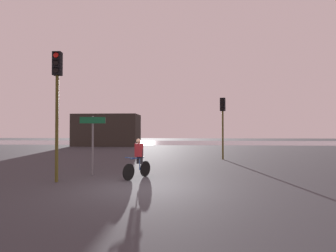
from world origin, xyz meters
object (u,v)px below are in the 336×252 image
object	(u,v)px
traffic_light_near_left	(57,92)
distant_building	(107,130)
traffic_light_far_right	(223,116)
direction_sign_post	(93,136)
cyclist	(138,158)

from	to	relation	value
traffic_light_near_left	distant_building	bearing A→B (deg)	-81.22
traffic_light_far_right	direction_sign_post	xyz separation A→B (m)	(-6.64, -6.78, -1.23)
traffic_light_far_right	cyclist	xyz separation A→B (m)	(-4.50, -7.37, -2.11)
distant_building	cyclist	world-z (taller)	distant_building
traffic_light_far_right	traffic_light_near_left	world-z (taller)	traffic_light_near_left
traffic_light_far_right	traffic_light_near_left	size ratio (longest dim) A/B	0.85
cyclist	direction_sign_post	bearing A→B (deg)	13.94
distant_building	direction_sign_post	bearing A→B (deg)	-74.84
direction_sign_post	cyclist	distance (m)	2.38
direction_sign_post	traffic_light_near_left	bearing A→B (deg)	51.55
traffic_light_far_right	traffic_light_near_left	bearing A→B (deg)	75.08
distant_building	traffic_light_near_left	bearing A→B (deg)	-77.70
traffic_light_near_left	cyclist	xyz separation A→B (m)	(2.97, 0.98, -2.60)
distant_building	traffic_light_near_left	size ratio (longest dim) A/B	1.65
traffic_light_far_right	cyclist	size ratio (longest dim) A/B	2.59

